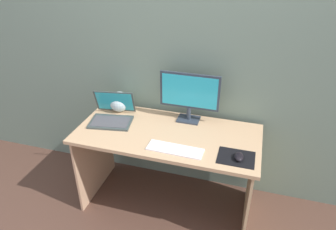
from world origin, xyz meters
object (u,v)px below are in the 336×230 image
object	(u,v)px
keyboard_external	(175,149)
mouse	(239,157)
monitor	(189,95)
laptop	(112,115)
fishbowl	(119,102)

from	to	relation	value
keyboard_external	mouse	world-z (taller)	mouse
monitor	keyboard_external	bearing A→B (deg)	-89.27
monitor	keyboard_external	xyz separation A→B (m)	(0.01, -0.44, -0.23)
laptop	fishbowl	distance (m)	0.18
monitor	fishbowl	xyz separation A→B (m)	(-0.61, -0.01, -0.15)
laptop	monitor	bearing A→B (deg)	16.55
fishbowl	mouse	distance (m)	1.13
fishbowl	mouse	size ratio (longest dim) A/B	1.76
fishbowl	keyboard_external	world-z (taller)	fishbowl
monitor	mouse	size ratio (longest dim) A/B	4.78
laptop	fishbowl	xyz separation A→B (m)	(-0.01, 0.17, 0.04)
keyboard_external	monitor	bearing A→B (deg)	92.26
laptop	fishbowl	size ratio (longest dim) A/B	2.14
laptop	mouse	size ratio (longest dim) A/B	3.77
monitor	laptop	world-z (taller)	monitor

